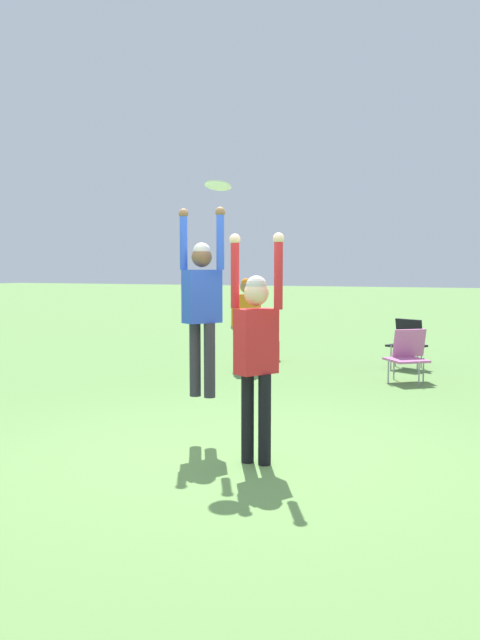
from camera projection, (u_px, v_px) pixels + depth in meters
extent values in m
plane|color=#608C47|center=(231.00, 456.00, 6.09)|extent=(120.00, 120.00, 0.00)
cylinder|color=#2D2D38|center=(195.00, 359.00, 6.59)|extent=(0.12, 0.12, 0.78)
cylinder|color=#2D2D38|center=(210.00, 360.00, 6.52)|extent=(0.12, 0.12, 0.78)
cube|color=blue|center=(202.00, 296.00, 6.50)|extent=(0.37, 0.43, 0.56)
sphere|color=brown|center=(202.00, 257.00, 6.47)|extent=(0.21, 0.21, 0.21)
sphere|color=#B7B2AD|center=(202.00, 251.00, 6.47)|extent=(0.18, 0.18, 0.18)
cylinder|color=blue|center=(184.00, 242.00, 6.55)|extent=(0.08, 0.08, 0.59)
sphere|color=brown|center=(183.00, 213.00, 6.52)|extent=(0.10, 0.10, 0.10)
cylinder|color=blue|center=(220.00, 241.00, 6.37)|extent=(0.08, 0.08, 0.59)
sphere|color=brown|center=(220.00, 212.00, 6.35)|extent=(0.10, 0.10, 0.10)
cylinder|color=black|center=(248.00, 418.00, 5.86)|extent=(0.12, 0.12, 0.85)
cylinder|color=black|center=(265.00, 420.00, 5.79)|extent=(0.12, 0.12, 0.85)
cube|color=red|center=(256.00, 341.00, 5.76)|extent=(0.37, 0.43, 0.60)
sphere|color=beige|center=(256.00, 293.00, 5.73)|extent=(0.23, 0.23, 0.23)
sphere|color=#B7B2AD|center=(256.00, 286.00, 5.72)|extent=(0.20, 0.20, 0.20)
cylinder|color=red|center=(235.00, 274.00, 5.80)|extent=(0.08, 0.08, 0.64)
sphere|color=beige|center=(235.00, 239.00, 5.78)|extent=(0.10, 0.10, 0.10)
cylinder|color=red|center=(278.00, 274.00, 5.63)|extent=(0.08, 0.08, 0.64)
sphere|color=beige|center=(279.00, 238.00, 5.60)|extent=(0.10, 0.10, 0.10)
cylinder|color=white|center=(218.00, 185.00, 6.20)|extent=(0.27, 0.27, 0.08)
cylinder|color=gray|center=(388.00, 372.00, 9.89)|extent=(0.02, 0.02, 0.39)
cylinder|color=gray|center=(419.00, 374.00, 9.69)|extent=(0.02, 0.02, 0.39)
cylinder|color=gray|center=(394.00, 368.00, 10.32)|extent=(0.02, 0.02, 0.39)
cylinder|color=gray|center=(423.00, 370.00, 10.12)|extent=(0.02, 0.02, 0.39)
cube|color=#C666A3|center=(406.00, 360.00, 9.99)|extent=(0.79, 0.79, 0.04)
cube|color=#C666A3|center=(409.00, 343.00, 10.21)|extent=(0.50, 0.45, 0.46)
cylinder|color=gray|center=(391.00, 358.00, 11.29)|extent=(0.02, 0.02, 0.44)
cylinder|color=gray|center=(418.00, 359.00, 11.10)|extent=(0.02, 0.02, 0.44)
cylinder|color=gray|center=(396.00, 355.00, 11.72)|extent=(0.02, 0.02, 0.44)
cylinder|color=gray|center=(421.00, 356.00, 11.52)|extent=(0.02, 0.02, 0.44)
cube|color=black|center=(407.00, 346.00, 11.39)|extent=(0.73, 0.73, 0.04)
cube|color=black|center=(409.00, 331.00, 11.60)|extent=(0.55, 0.34, 0.46)
cylinder|color=navy|center=(241.00, 348.00, 11.30)|extent=(0.12, 0.12, 0.80)
cylinder|color=navy|center=(251.00, 348.00, 11.22)|extent=(0.12, 0.12, 0.80)
cube|color=orange|center=(246.00, 310.00, 11.21)|extent=(0.49, 0.35, 0.57)
sphere|color=#9E704C|center=(246.00, 287.00, 11.17)|extent=(0.22, 0.22, 0.22)
sphere|color=orange|center=(246.00, 283.00, 11.17)|extent=(0.19, 0.19, 0.19)
cylinder|color=orange|center=(234.00, 311.00, 11.31)|extent=(0.08, 0.08, 0.60)
sphere|color=#9E704C|center=(234.00, 327.00, 11.33)|extent=(0.10, 0.10, 0.10)
cylinder|color=orange|center=(259.00, 311.00, 11.11)|extent=(0.08, 0.08, 0.60)
sphere|color=#9E704C|center=(259.00, 328.00, 11.13)|extent=(0.10, 0.10, 0.10)
cube|color=red|center=(266.00, 351.00, 12.43)|extent=(0.43, 0.35, 0.38)
cube|color=silver|center=(266.00, 341.00, 12.42)|extent=(0.44, 0.36, 0.02)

